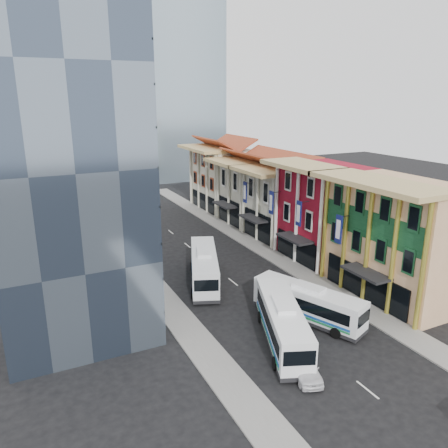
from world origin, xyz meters
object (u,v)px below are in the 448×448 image
bus_left_near (282,322)px  sedan_left (305,367)px  office_tower (55,153)px  shophouse_tan (399,239)px  bus_right (308,303)px  bus_left_far (204,266)px

bus_left_near → sedan_left: size_ratio=2.66×
office_tower → bus_left_near: (15.00, -16.95, -13.12)m
office_tower → sedan_left: office_tower is taller
shophouse_tan → bus_left_near: bearing=-169.6°
office_tower → sedan_left: bearing=-57.2°
bus_left_near → bus_right: (4.29, 2.22, -0.13)m
shophouse_tan → office_tower: size_ratio=0.47×
bus_left_near → bus_right: bearing=49.0°
office_tower → bus_left_near: office_tower is taller
office_tower → bus_left_far: bearing=-10.5°
bus_right → bus_left_far: bearing=91.1°
shophouse_tan → office_tower: office_tower is taller
shophouse_tan → bus_left_near: shophouse_tan is taller
shophouse_tan → sedan_left: size_ratio=3.17×
bus_right → sedan_left: 8.82m
bus_left_far → bus_right: size_ratio=1.10×
office_tower → sedan_left: 29.45m
bus_left_near → sedan_left: (-1.05, -4.72, -1.13)m
bus_left_far → sedan_left: size_ratio=2.73×
shophouse_tan → bus_left_near: 16.78m
office_tower → bus_right: bearing=-37.4°
shophouse_tan → bus_left_far: bearing=146.0°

